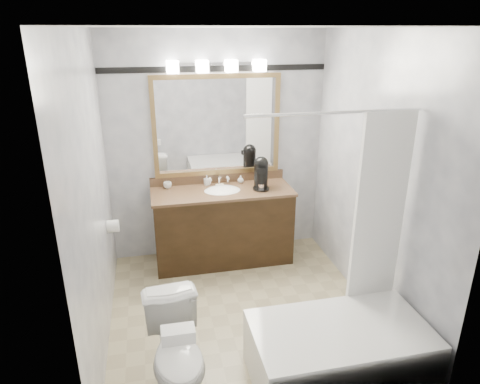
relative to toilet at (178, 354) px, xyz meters
name	(u,v)px	position (x,y,z in m)	size (l,w,h in m)	color
room	(243,187)	(0.65, 0.83, 0.89)	(2.42, 2.62, 2.52)	tan
vanity	(223,224)	(0.65, 1.85, 0.08)	(1.53, 0.58, 0.97)	black
mirror	(217,126)	(0.65, 2.12, 1.14)	(1.40, 0.04, 1.10)	olive
vanity_light_bar	(217,66)	(0.65, 2.06, 1.78)	(1.02, 0.14, 0.12)	silver
accent_stripe	(216,69)	(0.65, 2.13, 1.74)	(2.40, 0.01, 0.06)	black
bathtub	(341,344)	(1.21, -0.07, -0.08)	(1.30, 0.75, 1.96)	white
tp_roll	(113,226)	(-0.49, 1.50, 0.34)	(0.12, 0.12, 0.11)	white
toilet	(178,354)	(0.00, 0.00, 0.00)	(0.40, 0.70, 0.72)	white
tissue_box	(178,334)	(0.00, -0.29, 0.40)	(0.20, 0.11, 0.08)	white
coffee_maker	(261,172)	(1.08, 1.84, 0.67)	(0.18, 0.23, 0.35)	black
cup_left	(168,185)	(0.08, 2.04, 0.53)	(0.09, 0.09, 0.07)	white
soap_bottle_a	(207,180)	(0.51, 2.05, 0.55)	(0.05, 0.05, 0.11)	white
soap_bottle_b	(241,179)	(0.90, 2.04, 0.54)	(0.07, 0.07, 0.09)	white
soap_bar	(220,185)	(0.65, 1.97, 0.51)	(0.08, 0.05, 0.03)	beige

